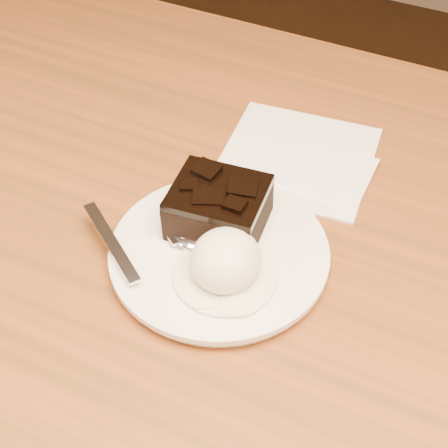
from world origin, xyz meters
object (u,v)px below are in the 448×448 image
at_px(brownie, 219,210).
at_px(spoon, 187,236).
at_px(napkin, 297,157).
at_px(ice_cream_scoop, 226,260).
at_px(plate, 219,256).

bearing_deg(brownie, spoon, -121.14).
xyz_separation_m(brownie, napkin, (0.02, 0.14, -0.03)).
xyz_separation_m(ice_cream_scoop, spoon, (-0.05, 0.02, -0.02)).
height_order(plate, spoon, spoon).
bearing_deg(ice_cream_scoop, plate, 126.50).
bearing_deg(brownie, ice_cream_scoop, -58.25).
relative_size(brownie, spoon, 0.51).
bearing_deg(plate, ice_cream_scoop, -53.50).
height_order(brownie, spoon, brownie).
bearing_deg(ice_cream_scoop, spoon, 154.71).
height_order(spoon, napkin, spoon).
height_order(plate, brownie, brownie).
relative_size(ice_cream_scoop, napkin, 0.42).
distance_m(plate, ice_cream_scoop, 0.04).
relative_size(brownie, napkin, 0.54).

